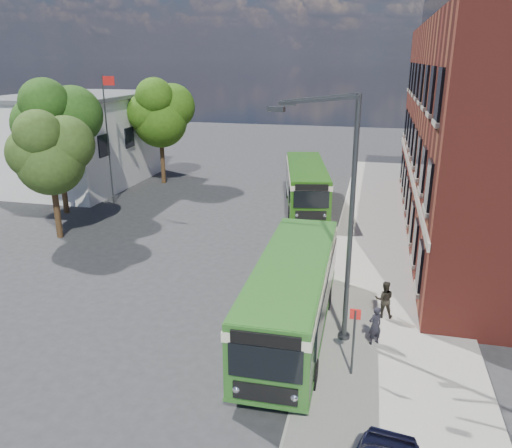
# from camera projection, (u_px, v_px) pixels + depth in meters

# --- Properties ---
(ground) EXTENTS (120.00, 120.00, 0.00)m
(ground) POSITION_uv_depth(u_px,v_px,m) (226.00, 302.00, 21.65)
(ground) COLOR #29292C
(ground) RESTS_ON ground
(pavement) EXTENTS (6.00, 48.00, 0.15)m
(pavement) POSITION_uv_depth(u_px,v_px,m) (390.00, 249.00, 27.44)
(pavement) COLOR gray
(pavement) RESTS_ON ground
(kerb_line) EXTENTS (0.12, 48.00, 0.01)m
(kerb_line) POSITION_uv_depth(u_px,v_px,m) (334.00, 245.00, 28.14)
(kerb_line) COLOR beige
(kerb_line) RESTS_ON ground
(white_building) EXTENTS (9.40, 13.40, 7.30)m
(white_building) POSITION_uv_depth(u_px,v_px,m) (79.00, 140.00, 41.09)
(white_building) COLOR silver
(white_building) RESTS_ON ground
(flagpole) EXTENTS (0.95, 0.10, 9.00)m
(flagpole) POSITION_uv_depth(u_px,v_px,m) (108.00, 135.00, 34.84)
(flagpole) COLOR #35383A
(flagpole) RESTS_ON ground
(street_lamp) EXTENTS (2.96, 2.38, 9.00)m
(street_lamp) POSITION_uv_depth(u_px,v_px,m) (341.00, 219.00, 17.21)
(street_lamp) COLOR #35383A
(street_lamp) RESTS_ON ground
(bus_stop_sign) EXTENTS (0.35, 0.08, 2.52)m
(bus_stop_sign) POSITION_uv_depth(u_px,v_px,m) (354.00, 338.00, 16.05)
(bus_stop_sign) COLOR #35383A
(bus_stop_sign) RESTS_ON ground
(bus_front) EXTENTS (2.77, 10.23, 3.02)m
(bus_front) POSITION_uv_depth(u_px,v_px,m) (292.00, 290.00, 18.61)
(bus_front) COLOR #2E6622
(bus_front) RESTS_ON ground
(bus_rear) EXTENTS (4.54, 10.57, 3.02)m
(bus_rear) POSITION_uv_depth(u_px,v_px,m) (306.00, 182.00, 34.94)
(bus_rear) COLOR #245913
(bus_rear) RESTS_ON ground
(pedestrian_a) EXTENTS (0.65, 0.60, 1.48)m
(pedestrian_a) POSITION_uv_depth(u_px,v_px,m) (375.00, 325.00, 17.99)
(pedestrian_a) COLOR black
(pedestrian_a) RESTS_ON pavement
(pedestrian_b) EXTENTS (0.79, 0.64, 1.54)m
(pedestrian_b) POSITION_uv_depth(u_px,v_px,m) (384.00, 299.00, 19.88)
(pedestrian_b) COLOR black
(pedestrian_b) RESTS_ON pavement
(tree_left) EXTENTS (4.43, 4.21, 7.48)m
(tree_left) POSITION_uv_depth(u_px,v_px,m) (49.00, 152.00, 27.81)
(tree_left) COLOR #332012
(tree_left) RESTS_ON ground
(tree_mid) EXTENTS (5.30, 5.04, 8.95)m
(tree_mid) POSITION_uv_depth(u_px,v_px,m) (56.00, 123.00, 32.13)
(tree_mid) COLOR #332012
(tree_mid) RESTS_ON ground
(tree_right) EXTENTS (5.12, 4.87, 8.65)m
(tree_right) POSITION_uv_depth(u_px,v_px,m) (160.00, 112.00, 40.34)
(tree_right) COLOR #332012
(tree_right) RESTS_ON ground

